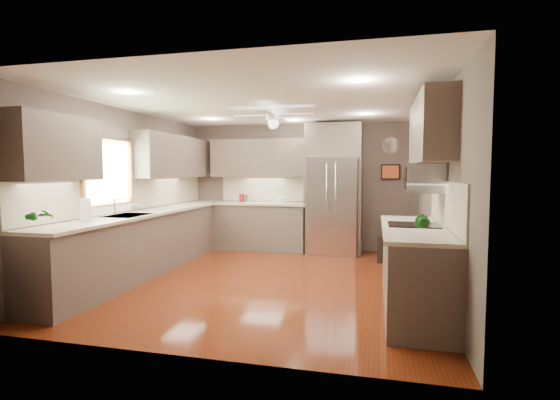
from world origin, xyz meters
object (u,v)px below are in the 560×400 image
at_px(paper_towel, 85,210).
at_px(potted_plant_right, 423,221).
at_px(canister_b, 246,199).
at_px(soap_bottle, 134,207).
at_px(stool, 392,248).
at_px(refrigerator, 333,191).
at_px(canister_a, 242,198).
at_px(microwave, 424,178).
at_px(potted_plant_left, 41,216).
at_px(bowl, 281,202).

bearing_deg(paper_towel, potted_plant_right, -4.23).
bearing_deg(canister_b, soap_bottle, -113.32).
distance_m(stool, paper_towel, 4.81).
height_order(potted_plant_right, stool, potted_plant_right).
height_order(refrigerator, paper_towel, refrigerator).
height_order(canister_a, potted_plant_right, potted_plant_right).
xyz_separation_m(canister_a, microwave, (3.18, -2.80, 0.46)).
height_order(canister_a, soap_bottle, soap_bottle).
xyz_separation_m(potted_plant_right, microwave, (0.11, 1.03, 0.39)).
xyz_separation_m(canister_b, potted_plant_left, (-0.92, -4.20, 0.08)).
distance_m(canister_b, paper_towel, 3.64).
height_order(canister_a, microwave, microwave).
bearing_deg(microwave, potted_plant_left, -160.39).
relative_size(potted_plant_right, refrigerator, 0.12).
relative_size(canister_a, bowl, 0.82).
distance_m(canister_a, bowl, 0.83).
distance_m(soap_bottle, potted_plant_left, 1.85).
distance_m(canister_a, potted_plant_left, 4.30).
bearing_deg(soap_bottle, microwave, -5.88).
xyz_separation_m(soap_bottle, stool, (3.83, 1.74, -0.79)).
xyz_separation_m(canister_a, paper_towel, (-0.81, -3.54, 0.06)).
relative_size(soap_bottle, potted_plant_left, 0.57).
distance_m(refrigerator, paper_towel, 4.36).
xyz_separation_m(canister_b, bowl, (0.72, -0.05, -0.04)).
xyz_separation_m(canister_b, microwave, (3.08, -2.77, 0.47)).
bearing_deg(potted_plant_right, soap_bottle, 159.94).
height_order(potted_plant_left, microwave, microwave).
relative_size(potted_plant_right, paper_towel, 0.96).
height_order(soap_bottle, paper_towel, paper_towel).
height_order(potted_plant_left, potted_plant_right, potted_plant_right).
relative_size(potted_plant_left, refrigerator, 0.12).
xyz_separation_m(potted_plant_right, stool, (-0.15, 3.19, -0.85)).
distance_m(canister_b, soap_bottle, 2.56).
relative_size(bowl, refrigerator, 0.09).
xyz_separation_m(bowl, paper_towel, (-1.64, -3.46, 0.11)).
height_order(canister_b, soap_bottle, soap_bottle).
relative_size(soap_bottle, bowl, 0.80).
bearing_deg(microwave, canister_a, 138.71).
xyz_separation_m(potted_plant_right, refrigerator, (-1.22, 3.74, 0.10)).
distance_m(canister_a, stool, 3.09).
bearing_deg(paper_towel, stool, 37.92).
distance_m(potted_plant_left, refrigerator, 4.92).
height_order(bowl, paper_towel, paper_towel).
distance_m(canister_a, microwave, 4.26).
bearing_deg(bowl, stool, -14.86).
bearing_deg(potted_plant_left, refrigerator, 57.15).
bearing_deg(stool, canister_a, 167.78).
height_order(potted_plant_left, bowl, potted_plant_left).
bearing_deg(canister_b, bowl, -4.28).
bearing_deg(potted_plant_left, microwave, 19.61).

